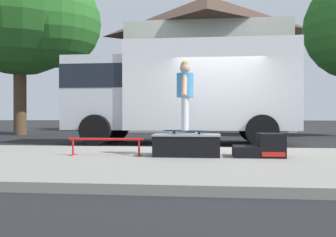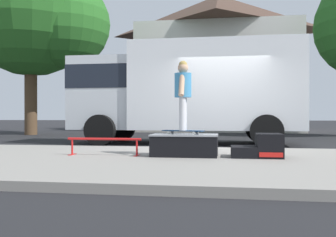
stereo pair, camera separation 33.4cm
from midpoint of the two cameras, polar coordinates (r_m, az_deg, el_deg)
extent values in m
plane|color=black|center=(9.48, 6.97, -4.82)|extent=(140.00, 140.00, 0.00)
cube|color=gray|center=(6.49, 7.25, -6.67)|extent=(50.00, 5.00, 0.12)
cube|color=black|center=(6.96, 1.51, -4.03)|extent=(1.20, 0.70, 0.40)
cube|color=gray|center=(6.95, 1.51, -2.50)|extent=(1.22, 0.72, 0.03)
cube|color=black|center=(6.96, 10.30, -4.91)|extent=(0.45, 0.65, 0.19)
cube|color=black|center=(6.99, 13.96, -3.93)|extent=(0.45, 0.65, 0.42)
cube|color=red|center=(6.68, 14.34, -5.30)|extent=(0.39, 0.01, 0.08)
cylinder|color=red|center=(7.12, -10.76, -3.09)|extent=(1.42, 0.04, 0.04)
cylinder|color=red|center=(7.34, -15.48, -4.19)|extent=(0.04, 0.04, 0.31)
cube|color=red|center=(7.35, -15.48, -5.33)|extent=(0.06, 0.28, 0.01)
cylinder|color=red|center=(6.97, -5.79, -4.42)|extent=(0.04, 0.04, 0.31)
cube|color=red|center=(6.99, -5.79, -5.62)|extent=(0.06, 0.28, 0.01)
cube|color=navy|center=(7.00, 1.23, -1.87)|extent=(0.80, 0.41, 0.02)
cylinder|color=silver|center=(7.00, 3.40, -2.14)|extent=(0.06, 0.04, 0.05)
cylinder|color=silver|center=(6.83, 2.91, -2.21)|extent=(0.06, 0.04, 0.05)
cylinder|color=silver|center=(7.17, -0.38, -2.08)|extent=(0.06, 0.04, 0.05)
cylinder|color=silver|center=(7.01, -0.94, -2.14)|extent=(0.06, 0.04, 0.05)
cylinder|color=silver|center=(7.07, 1.29, 0.72)|extent=(0.13, 0.13, 0.62)
cylinder|color=silver|center=(6.91, 1.17, 0.72)|extent=(0.13, 0.13, 0.62)
cylinder|color=#3F8CBF|center=(7.01, 1.23, 5.05)|extent=(0.31, 0.31, 0.45)
cylinder|color=tan|center=(7.21, 1.37, 4.83)|extent=(0.10, 0.27, 0.42)
cylinder|color=tan|center=(6.82, 1.08, 5.09)|extent=(0.10, 0.27, 0.42)
sphere|color=tan|center=(7.05, 1.23, 7.65)|extent=(0.20, 0.20, 0.20)
sphere|color=tan|center=(7.06, 1.23, 8.09)|extent=(0.16, 0.16, 0.16)
cube|color=white|center=(11.67, 5.65, 4.75)|extent=(5.00, 2.35, 2.60)
cube|color=silver|center=(12.20, -10.81, 3.62)|extent=(1.90, 2.16, 2.20)
cube|color=black|center=(12.24, -10.81, 5.88)|extent=(1.92, 2.19, 0.70)
cylinder|color=black|center=(11.02, -11.84, -1.75)|extent=(0.90, 0.28, 0.90)
cylinder|color=black|center=(13.27, -8.67, -1.40)|extent=(0.90, 0.28, 0.90)
cylinder|color=black|center=(10.54, 13.17, -1.85)|extent=(0.90, 0.28, 0.90)
cylinder|color=black|center=(12.88, 11.94, -1.45)|extent=(0.90, 0.28, 0.90)
cylinder|color=brown|center=(18.41, -22.01, 3.58)|extent=(0.56, 0.56, 3.80)
sphere|color=#286623|center=(19.03, -22.03, 15.40)|extent=(6.17, 6.17, 6.17)
sphere|color=#286623|center=(18.12, -17.16, 13.67)|extent=(4.01, 4.01, 4.01)
cube|color=silver|center=(23.75, 5.60, 5.53)|extent=(9.00, 7.50, 6.00)
cube|color=#B2ADA3|center=(19.66, 5.43, 1.93)|extent=(9.00, 0.50, 2.80)
pyramid|color=#473328|center=(24.49, 5.60, 15.36)|extent=(9.54, 7.95, 2.40)
camera|label=1|loc=(0.17, -91.21, -0.01)|focal=40.22mm
camera|label=2|loc=(0.17, 88.79, 0.01)|focal=40.22mm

